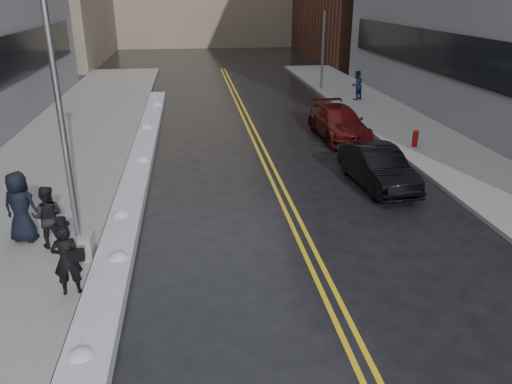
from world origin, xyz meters
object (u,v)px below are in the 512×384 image
object	(u,v)px
lamppost	(68,167)
pedestrian_c	(21,207)
fire_hydrant	(415,137)
traffic_signal	(324,39)
pedestrian_east	(357,85)
car_maroon	(339,122)
pedestrian_fedora	(67,260)
pedestrian_b	(48,217)
car_black	(377,167)

from	to	relation	value
lamppost	pedestrian_c	size ratio (longest dim) A/B	3.95
fire_hydrant	traffic_signal	world-z (taller)	traffic_signal
pedestrian_east	car_maroon	xyz separation A→B (m)	(-3.33, -7.65, -0.32)
pedestrian_fedora	pedestrian_b	xyz separation A→B (m)	(-0.96, 2.32, 0.00)
fire_hydrant	pedestrian_b	bearing A→B (deg)	-150.96
car_maroon	lamppost	bearing A→B (deg)	-134.78
traffic_signal	car_black	world-z (taller)	traffic_signal
pedestrian_fedora	car_maroon	distance (m)	15.31
fire_hydrant	traffic_signal	xyz separation A→B (m)	(-0.50, 14.00, 2.85)
lamppost	pedestrian_fedora	world-z (taller)	lamppost
traffic_signal	pedestrian_b	xyz separation A→B (m)	(-12.66, -21.30, -2.42)
pedestrian_b	pedestrian_east	world-z (taller)	pedestrian_east
fire_hydrant	car_maroon	world-z (taller)	car_maroon
pedestrian_fedora	car_black	bearing A→B (deg)	-156.95
pedestrian_fedora	lamppost	bearing A→B (deg)	-95.97
pedestrian_b	car_black	distance (m)	10.66
lamppost	car_black	distance (m)	10.28
fire_hydrant	car_black	distance (m)	4.91
lamppost	traffic_signal	bearing A→B (deg)	61.79
pedestrian_fedora	pedestrian_east	bearing A→B (deg)	-132.67
lamppost	car_maroon	xyz separation A→B (m)	(9.62, 10.36, -1.83)
pedestrian_fedora	pedestrian_east	distance (m)	23.47
lamppost	car_black	world-z (taller)	lamppost
lamppost	pedestrian_c	xyz separation A→B (m)	(-1.62, 1.11, -1.42)
pedestrian_c	pedestrian_fedora	bearing A→B (deg)	137.77
pedestrian_fedora	car_maroon	world-z (taller)	pedestrian_fedora
fire_hydrant	pedestrian_b	world-z (taller)	pedestrian_b
fire_hydrant	car_maroon	xyz separation A→B (m)	(-2.68, 2.36, 0.15)
fire_hydrant	pedestrian_fedora	bearing A→B (deg)	-141.72
traffic_signal	car_maroon	xyz separation A→B (m)	(-2.18, -11.64, -2.70)
lamppost	pedestrian_fedora	xyz separation A→B (m)	(0.10, -1.63, -1.56)
lamppost	pedestrian_fedora	size ratio (longest dim) A/B	4.62
pedestrian_fedora	pedestrian_east	size ratio (longest dim) A/B	0.95
lamppost	car_maroon	size ratio (longest dim) A/B	1.58
car_black	car_maroon	size ratio (longest dim) A/B	0.86
car_maroon	car_black	bearing A→B (deg)	-95.71
car_maroon	pedestrian_c	bearing A→B (deg)	-142.43
lamppost	car_maroon	distance (m)	14.26
pedestrian_east	car_black	distance (m)	14.33
traffic_signal	car_black	distance (m)	18.21
lamppost	pedestrian_east	xyz separation A→B (m)	(12.95, 18.01, -1.52)
traffic_signal	pedestrian_east	distance (m)	4.79
fire_hydrant	pedestrian_c	world-z (taller)	pedestrian_c
lamppost	traffic_signal	size ratio (longest dim) A/B	1.27
pedestrian_east	pedestrian_fedora	bearing A→B (deg)	19.90
traffic_signal	car_black	bearing A→B (deg)	-98.27
fire_hydrant	lamppost	bearing A→B (deg)	-146.96
car_maroon	fire_hydrant	bearing A→B (deg)	-43.29
pedestrian_c	car_maroon	xyz separation A→B (m)	(11.24, 9.26, -0.41)
lamppost	fire_hydrant	world-z (taller)	lamppost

